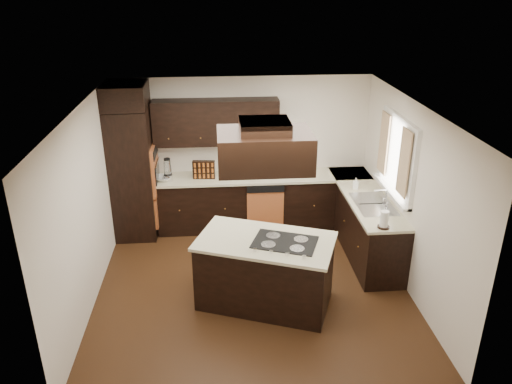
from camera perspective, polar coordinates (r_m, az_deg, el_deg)
The scene contains 30 objects.
floor at distance 7.06m, azimuth -0.41°, elevation -10.66°, with size 4.20×4.20×0.02m, color #4F2F17.
ceiling at distance 6.02m, azimuth -0.48°, elevation 9.62°, with size 4.20×4.20×0.02m, color white.
wall_back at distance 8.40m, azimuth -1.54°, elevation 4.69°, with size 4.20×0.02×2.50m, color #F0E3D0.
wall_front at distance 4.62m, azimuth 1.59°, elevation -12.33°, with size 4.20×0.02×2.50m, color #F0E3D0.
wall_left at distance 6.64m, azimuth -18.93°, elevation -1.89°, with size 0.02×4.20×2.50m, color #F0E3D0.
wall_right at distance 6.91m, azimuth 17.28°, elevation -0.66°, with size 0.02×4.20×2.50m, color #F0E3D0.
oven_column at distance 8.18m, azimuth -13.87°, elevation 2.06°, with size 0.65×0.75×2.12m, color black.
wall_oven_face at distance 8.11m, azimuth -11.47°, elevation 2.55°, with size 0.05×0.62×0.78m, color #D26D39.
base_cabinets_back at distance 8.41m, azimuth -1.12°, elevation -1.21°, with size 2.93×0.60×0.88m, color black.
base_cabinets_right at distance 7.91m, azimuth 12.20°, elevation -3.45°, with size 0.60×2.40×0.88m, color black.
countertop_back at distance 8.22m, azimuth -1.14°, elevation 1.66°, with size 2.93×0.63×0.04m, color beige.
countertop_right at distance 7.71m, azimuth 12.38°, elevation -0.41°, with size 0.63×2.40×0.04m, color beige.
upper_cabinets at distance 8.05m, azimuth -4.59°, elevation 7.96°, with size 2.00×0.34×0.72m, color black.
dishwasher_front at distance 8.19m, azimuth 1.07°, elevation -2.28°, with size 0.60×0.05×0.72m, color #D26D39.
window_frame at distance 7.23m, azimuth 15.83°, elevation 4.00°, with size 0.06×1.32×1.12m, color white.
window_pane at distance 7.24m, azimuth 16.04°, elevation 4.00°, with size 0.00×1.20×1.00m, color white.
curtain_left at distance 6.82m, azimuth 16.57°, elevation 3.20°, with size 0.02×0.34×0.90m, color beige.
curtain_right at distance 7.57m, azimuth 14.39°, elevation 5.42°, with size 0.02×0.34×0.90m, color beige.
sink_rim at distance 7.41m, azimuth 13.26°, elevation -1.32°, with size 0.52×0.84×0.01m, color silver.
island at distance 6.50m, azimuth 1.06°, elevation -9.20°, with size 1.63×0.89×0.88m, color black.
island_top at distance 6.27m, azimuth 1.09°, elevation -5.65°, with size 1.69×0.95×0.04m, color beige.
cooktop at distance 6.21m, azimuth 3.31°, elevation -5.74°, with size 0.77×0.51×0.01m, color black.
range_hood at distance 5.60m, azimuth 0.98°, elevation 4.82°, with size 1.05×0.72×0.42m, color black.
hood_duct at distance 5.52m, azimuth 1.00°, elevation 7.53°, with size 0.55×0.50×0.13m, color black.
blender_base at distance 8.13m, azimuth -9.99°, elevation 1.59°, with size 0.15×0.15×0.10m, color silver.
blender_pitcher at distance 8.07m, azimuth -10.08°, elevation 2.78°, with size 0.13×0.13×0.26m, color silver.
spice_rack at distance 8.12m, azimuth -5.98°, elevation 2.55°, with size 0.36×0.09×0.30m, color black.
mixing_bowl at distance 8.17m, azimuth -10.52°, elevation 1.54°, with size 0.28×0.28×0.07m, color white.
soap_bottle at distance 7.85m, azimuth 11.32°, elevation 0.97°, with size 0.08×0.08×0.18m, color white.
paper_towel at distance 6.70m, azimuth 14.44°, elevation -3.08°, with size 0.11×0.11×0.24m, color white.
Camera 1 is at (-0.44, -5.83, 3.95)m, focal length 35.00 mm.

